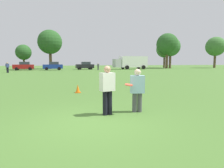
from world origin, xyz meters
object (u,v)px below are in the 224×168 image
Objects in this scene: parked_car_near_right at (85,66)px; box_truck at (131,62)px; bystander_far_jogger at (7,67)px; player_defender at (137,88)px; parked_car_center at (24,66)px; player_thrower at (107,87)px; bystander_sideline_watcher at (98,66)px; frisbee at (129,85)px; parked_car_mid_right at (53,66)px; traffic_cone at (78,89)px.

parked_car_near_right is 0.50× the size of box_truck.
box_truck is at bearing 21.79° from bystander_far_jogger.
player_defender is 40.47m from parked_car_center.
player_thrower is 1.07× the size of bystander_sideline_watcher.
parked_car_near_right reaches higher than bystander_sideline_watcher.
box_truck is at bearing 23.46° from bystander_sideline_watcher.
frisbee is 40.58m from parked_car_center.
bystander_sideline_watcher reaches higher than frisbee.
bystander_sideline_watcher is at bearing 80.67° from frisbee.
parked_car_mid_right is (-3.00, 38.40, -0.00)m from player_thrower.
frisbee is 0.06× the size of parked_car_mid_right.
player_defender is at bearing 28.44° from frisbee.
frisbee is 0.03× the size of box_truck.
traffic_cone is 35.24m from parked_car_near_right.
bystander_far_jogger is (-10.57, 29.10, -0.03)m from frisbee.
parked_car_near_right reaches higher than player_thrower.
player_defender is 5.23m from traffic_cone.
player_defender is 0.36× the size of parked_car_mid_right.
parked_car_near_right is 5.23m from bystander_sideline_watcher.
frisbee is 41.98m from box_truck.
parked_car_center is at bearing 171.95° from parked_car_mid_right.
parked_car_center is (-8.52, 34.24, 0.69)m from traffic_cone.
bystander_sideline_watcher is 17.52m from bystander_far_jogger.
parked_car_center is 16.10m from bystander_sideline_watcher.
frisbee reaches higher than traffic_cone.
parked_car_mid_right reaches higher than player_thrower.
player_thrower is at bearing -100.48° from bystander_sideline_watcher.
parked_car_center is 1.00× the size of parked_car_mid_right.
player_defender is at bearing -75.44° from parked_car_center.
frisbee is at bearing -99.33° from bystander_sideline_watcher.
player_thrower is 0.72m from frisbee.
box_truck is 5.61× the size of bystander_sideline_watcher.
parked_car_near_right is (7.24, 1.53, 0.00)m from parked_car_mid_right.
parked_car_center is (-9.78, 39.39, -0.09)m from frisbee.
player_thrower is at bearing 169.72° from frisbee.
bystander_far_jogger is (-25.41, -10.16, -0.77)m from box_truck.
frisbee is at bearing -70.05° from bystander_far_jogger.
parked_car_center reaches higher than bystander_far_jogger.
frisbee is at bearing -95.05° from parked_car_near_right.
player_defender is 41.64m from box_truck.
parked_car_near_right reaches higher than frisbee.
player_thrower is 40.15m from parked_car_near_right.
frisbee is 0.57× the size of traffic_cone.
box_truck reaches higher than player_defender.
bystander_far_jogger is (-14.10, -10.95, 0.06)m from parked_car_near_right.
box_truck is (16.10, 34.12, 1.52)m from traffic_cone.
parked_car_center is 1.00× the size of parked_car_near_right.
parked_car_center reaches higher than player_defender.
parked_car_center is 2.49× the size of bystander_far_jogger.
parked_car_near_right reaches higher than player_defender.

